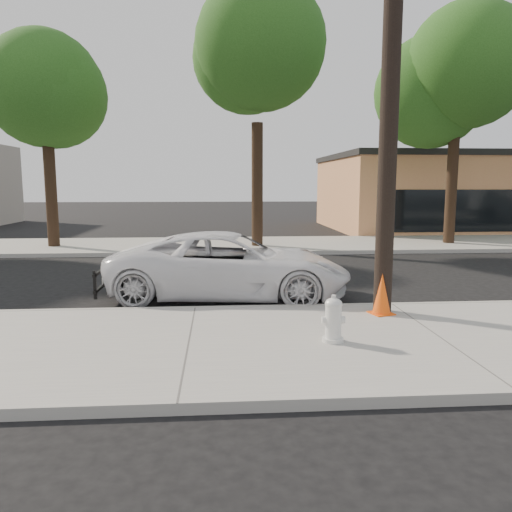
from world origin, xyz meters
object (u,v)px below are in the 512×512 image
at_px(utility_pole, 391,64).
at_px(fire_hydrant, 333,321).
at_px(police_cruiser, 230,265).
at_px(traffic_cone, 382,295).

relative_size(utility_pole, fire_hydrant, 13.01).
bearing_deg(utility_pole, police_cruiser, 144.55).
relative_size(fire_hydrant, traffic_cone, 0.91).
distance_m(police_cruiser, fire_hydrant, 4.08).
distance_m(fire_hydrant, traffic_cone, 2.03).
height_order(utility_pole, traffic_cone, utility_pole).
bearing_deg(traffic_cone, police_cruiser, 141.53).
relative_size(police_cruiser, fire_hydrant, 7.80).
bearing_deg(fire_hydrant, traffic_cone, 52.55).
bearing_deg(fire_hydrant, utility_pole, 54.04).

